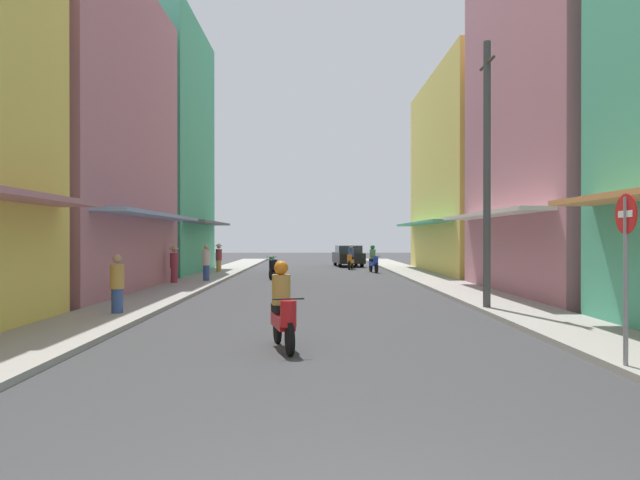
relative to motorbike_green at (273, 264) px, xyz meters
The scene contains 19 objects.
ground_plane 9.24m from the motorbike_green, 74.74° to the right, with size 107.42×107.42×0.00m, color #38383A.
sidewalk_left 9.37m from the motorbike_green, 107.98° to the right, with size 2.13×56.83×0.12m, color #9E9991.
sidewalk_right 11.80m from the motorbike_green, 48.97° to the right, with size 2.13×56.83×0.12m, color #9E9991.
building_left_mid 14.44m from the motorbike_green, 121.05° to the right, with size 7.05×11.26×11.43m.
building_left_far 9.39m from the motorbike_green, behind, with size 7.05×9.58×13.61m.
building_right_mid 18.54m from the motorbike_green, 46.62° to the right, with size 7.05×10.31×14.96m.
building_right_far 12.83m from the motorbike_green, ahead, with size 7.05×13.32×11.08m.
motorbike_green is the anchor object (origin of this frame).
motorbike_blue 5.76m from the motorbike_green, ahead, with size 0.57×1.80×1.58m.
motorbike_orange 6.36m from the motorbike_green, 43.60° to the left, with size 0.63×1.79×1.58m.
motorbike_red 22.36m from the motorbike_green, 85.69° to the right, with size 0.65×1.78×1.58m.
motorbike_black 4.37m from the motorbike_green, 85.16° to the right, with size 0.63×1.79×0.96m.
parked_car 9.33m from the motorbike_green, 59.97° to the left, with size 2.12×4.24×1.45m.
pedestrian_foreground 8.97m from the motorbike_green, 113.48° to the right, with size 0.44×0.44×1.68m.
pedestrian_midway 7.43m from the motorbike_green, 109.24° to the right, with size 0.34×0.34×1.70m.
pedestrian_far 3.02m from the motorbike_green, behind, with size 0.44×0.44×1.68m.
pedestrian_crossing 18.32m from the motorbike_green, 98.37° to the right, with size 0.34×0.34×1.59m.
utility_pole 18.62m from the motorbike_green, 67.80° to the right, with size 0.20×1.20×7.31m.
street_sign_no_entry 25.27m from the motorbike_green, 74.30° to the right, with size 0.07×0.60×2.65m.
Camera 1 is at (-0.20, -3.64, 2.00)m, focal length 33.30 mm.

